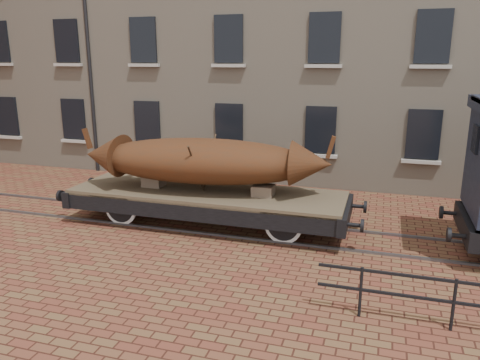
% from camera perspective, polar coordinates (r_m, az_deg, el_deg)
% --- Properties ---
extents(ground, '(90.00, 90.00, 0.00)m').
position_cam_1_polar(ground, '(13.31, 2.20, -6.17)').
color(ground, brown).
extents(warehouse_cream, '(40.00, 10.19, 14.00)m').
position_cam_1_polar(warehouse_cream, '(22.13, 17.69, 19.93)').
color(warehouse_cream, tan).
rests_on(warehouse_cream, ground).
extents(rail_track, '(30.00, 1.52, 0.06)m').
position_cam_1_polar(rail_track, '(13.29, 2.21, -6.05)').
color(rail_track, '#59595E').
rests_on(rail_track, ground).
extents(flatcar_wagon, '(8.87, 2.40, 1.34)m').
position_cam_1_polar(flatcar_wagon, '(13.49, -4.06, -2.16)').
color(flatcar_wagon, brown).
rests_on(flatcar_wagon, ground).
extents(iron_boat, '(7.27, 2.62, 1.71)m').
position_cam_1_polar(iron_boat, '(13.25, -4.51, 2.36)').
color(iron_boat, '#47220F').
rests_on(iron_boat, flatcar_wagon).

